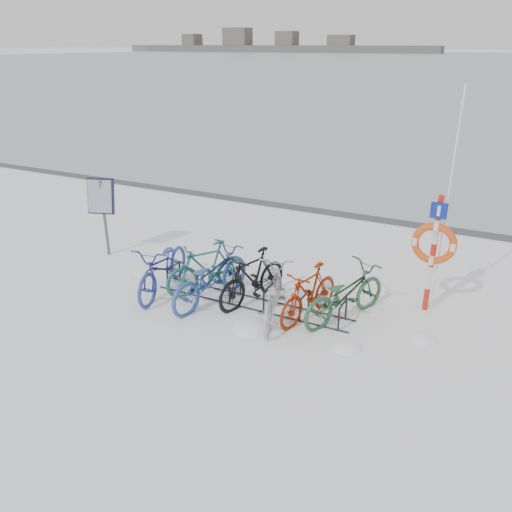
{
  "coord_description": "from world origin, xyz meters",
  "views": [
    {
      "loc": [
        3.84,
        -7.58,
        4.64
      ],
      "look_at": [
        -0.2,
        0.6,
        0.73
      ],
      "focal_mm": 35.0,
      "sensor_mm": 36.0,
      "label": 1
    }
  ],
  "objects": [
    {
      "name": "ground",
      "position": [
        0.0,
        0.0,
        0.0
      ],
      "size": [
        900.0,
        900.0,
        0.0
      ],
      "primitive_type": "plane",
      "color": "white",
      "rests_on": "ground"
    },
    {
      "name": "ice_sheet",
      "position": [
        0.0,
        155.0,
        0.01
      ],
      "size": [
        400.0,
        298.0,
        0.02
      ],
      "primitive_type": "cube",
      "color": "#A0ABB4",
      "rests_on": "ground"
    },
    {
      "name": "quay_edge",
      "position": [
        0.0,
        5.9,
        0.05
      ],
      "size": [
        400.0,
        0.25,
        0.1
      ],
      "primitive_type": "cube",
      "color": "#3F3F42",
      "rests_on": "ground"
    },
    {
      "name": "bike_rack",
      "position": [
        0.0,
        0.0,
        0.18
      ],
      "size": [
        4.0,
        0.48,
        0.46
      ],
      "color": "black",
      "rests_on": "ground"
    },
    {
      "name": "info_board",
      "position": [
        -4.15,
        0.65,
        1.34
      ],
      "size": [
        0.66,
        0.41,
        1.85
      ],
      "rotation": [
        0.0,
        0.0,
        0.31
      ],
      "color": "#595B5E",
      "rests_on": "ground"
    },
    {
      "name": "lifebuoy_station",
      "position": [
        3.04,
        1.2,
        1.36
      ],
      "size": [
        0.78,
        0.22,
        4.05
      ],
      "color": "red",
      "rests_on": "ground"
    },
    {
      "name": "shoreline",
      "position": [
        -122.02,
        260.0,
        2.79
      ],
      "size": [
        180.0,
        12.0,
        9.5
      ],
      "color": "#4A4A4A",
      "rests_on": "ground"
    },
    {
      "name": "bike_0",
      "position": [
        -1.85,
        -0.25,
        0.55
      ],
      "size": [
        1.09,
        2.19,
        1.1
      ],
      "primitive_type": "imported",
      "rotation": [
        0.0,
        0.0,
        0.18
      ],
      "color": "#2A3F97",
      "rests_on": "ground"
    },
    {
      "name": "bike_1",
      "position": [
        -1.05,
        0.11,
        0.53
      ],
      "size": [
        1.4,
        1.75,
        1.06
      ],
      "primitive_type": "imported",
      "rotation": [
        0.0,
        0.0,
        -0.59
      ],
      "color": "#1E6457",
      "rests_on": "ground"
    },
    {
      "name": "bike_2",
      "position": [
        -0.76,
        -0.24,
        0.55
      ],
      "size": [
        1.11,
        2.18,
        1.09
      ],
      "primitive_type": "imported",
      "rotation": [
        0.0,
        0.0,
        2.95
      ],
      "color": "#2A4B99",
      "rests_on": "ground"
    },
    {
      "name": "bike_3",
      "position": [
        -0.04,
        0.11,
        0.54
      ],
      "size": [
        1.01,
        1.86,
        1.07
      ],
      "primitive_type": "imported",
      "rotation": [
        0.0,
        0.0,
        -0.3
      ],
      "color": "black",
      "rests_on": "ground"
    },
    {
      "name": "bike_4",
      "position": [
        0.57,
        -0.3,
        0.49
      ],
      "size": [
        1.16,
        1.99,
        0.98
      ],
      "primitive_type": "imported",
      "rotation": [
        0.0,
        0.0,
        3.43
      ],
      "color": "#A2A5A8",
      "rests_on": "ground"
    },
    {
      "name": "bike_5",
      "position": [
        1.15,
        0.02,
        0.51
      ],
      "size": [
        0.89,
        1.76,
        1.02
      ],
      "primitive_type": "imported",
      "rotation": [
        0.0,
        0.0,
        -0.25
      ],
      "color": "#922103",
      "rests_on": "ground"
    },
    {
      "name": "bike_6",
      "position": [
        1.74,
        0.27,
        0.52
      ],
      "size": [
        1.49,
        2.08,
        1.04
      ],
      "primitive_type": "imported",
      "rotation": [
        0.0,
        0.0,
        2.69
      ],
      "color": "#265835",
      "rests_on": "ground"
    },
    {
      "name": "snow_drifts",
      "position": [
        0.96,
        -0.37,
        0.0
      ],
      "size": [
        6.31,
        2.03,
        0.23
      ],
      "color": "white",
      "rests_on": "ground"
    }
  ]
}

